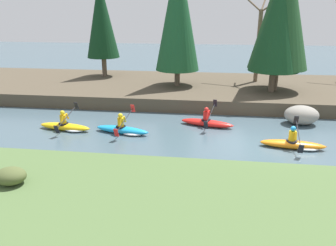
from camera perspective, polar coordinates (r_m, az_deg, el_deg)
The scene contains 14 objects.
ground_plane at distance 15.02m, azimuth 15.89°, elevation -3.85°, with size 90.00×90.00×0.00m, color #425660.
riverbank_near at distance 9.34m, azimuth 21.56°, elevation -17.52°, with size 44.00×6.99×0.61m.
riverbank_far at distance 23.27m, azimuth 13.08°, elevation 5.50°, with size 44.00×9.03×0.79m.
conifer_tree_far_left at distance 25.83m, azimuth -11.55°, elevation 17.50°, with size 2.44×2.44×7.24m.
conifer_tree_left at distance 21.97m, azimuth 1.72°, elevation 18.94°, with size 2.89×2.89×8.59m.
conifer_tree_mid_left at distance 21.19m, azimuth 18.58°, elevation 16.00°, with size 3.07×3.07×6.87m.
conifer_tree_centre at distance 21.73m, azimuth 19.38°, elevation 18.47°, with size 3.62×3.62×8.66m.
bare_tree_upstream at distance 24.21m, azimuth 15.60°, elevation 14.18°, with size 3.61×3.57×6.55m.
shrub_clump_nearest at distance 11.22m, azimuth -25.74°, elevation -8.31°, with size 0.96×0.80×0.52m.
kayaker_lead at distance 15.16m, azimuth 21.30°, elevation -3.43°, with size 2.79×2.07×1.20m.
kayaker_middle at distance 16.91m, azimuth 6.86°, elevation 0.16°, with size 2.79×2.05×1.20m.
kayaker_trailing at distance 15.95m, azimuth -7.65°, elevation -1.14°, with size 2.79×2.06×1.20m.
kayaker_far_back at distance 17.01m, azimuth -17.21°, elevation -0.55°, with size 2.80×2.07×1.20m.
boulder_midstream at distance 18.40m, azimuth 22.22°, elevation 1.31°, with size 1.74×1.36×0.99m.
Camera 1 is at (-2.36, -13.71, 5.67)m, focal length 35.00 mm.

